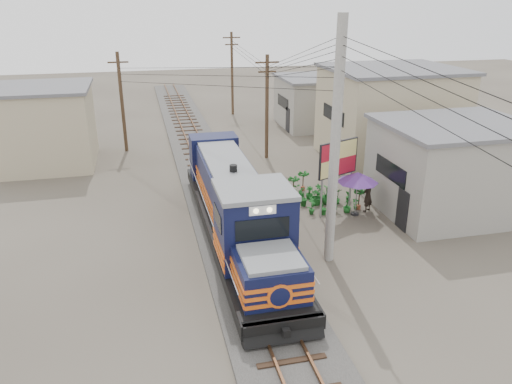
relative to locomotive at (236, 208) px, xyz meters
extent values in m
plane|color=#473F35|center=(0.00, -2.05, -1.69)|extent=(120.00, 120.00, 0.00)
cube|color=#595651|center=(0.00, 7.95, -1.61)|extent=(3.60, 70.00, 0.16)
cube|color=#51331E|center=(-0.54, 7.95, -1.43)|extent=(0.08, 70.00, 0.12)
cube|color=#51331E|center=(0.54, 7.95, -1.43)|extent=(0.08, 70.00, 0.12)
cube|color=black|center=(0.00, 0.05, -0.93)|extent=(2.81, 15.48, 0.53)
cube|color=black|center=(0.00, -4.79, -1.22)|extent=(2.13, 3.10, 0.63)
cube|color=black|center=(0.00, 4.89, -1.22)|extent=(2.13, 3.10, 0.63)
cube|color=#0D1133|center=(0.00, -5.95, -0.11)|extent=(2.30, 2.32, 1.45)
cube|color=#0D1133|center=(0.00, -3.53, 0.67)|extent=(2.75, 2.52, 3.00)
cube|color=slate|center=(0.00, -3.53, 2.21)|extent=(2.81, 2.64, 0.17)
cube|color=black|center=(0.00, -4.80, 1.20)|extent=(1.96, 0.06, 0.77)
cube|color=white|center=(0.00, -4.81, 1.92)|extent=(0.97, 0.06, 0.34)
cube|color=#0D1133|center=(0.00, 2.47, 0.28)|extent=(2.19, 9.48, 2.23)
cube|color=slate|center=(0.00, 2.47, 1.44)|extent=(1.96, 9.48, 0.17)
cube|color=orange|center=(0.00, 0.05, -0.40)|extent=(2.85, 15.48, 0.14)
cube|color=orange|center=(0.00, 0.05, -0.11)|extent=(2.85, 15.48, 0.14)
cube|color=orange|center=(0.00, 0.05, 0.18)|extent=(2.85, 15.48, 0.14)
cylinder|color=#9E9B93|center=(3.50, -2.55, 3.31)|extent=(0.40, 0.40, 10.00)
cylinder|color=#4C3826|center=(4.50, 11.95, 1.81)|extent=(0.24, 0.24, 7.00)
cube|color=#4C3826|center=(4.50, 11.95, 4.81)|extent=(1.60, 0.10, 0.10)
cube|color=#4C3826|center=(4.50, 11.95, 4.21)|extent=(1.20, 0.10, 0.10)
cylinder|color=#4C3826|center=(4.80, 25.95, 2.06)|extent=(0.24, 0.24, 7.50)
cube|color=#4C3826|center=(4.80, 25.95, 5.31)|extent=(1.60, 0.10, 0.10)
cube|color=#4C3826|center=(4.80, 25.95, 4.71)|extent=(1.20, 0.10, 0.10)
cylinder|color=#4C3826|center=(-5.00, 15.95, 1.81)|extent=(0.24, 0.24, 7.00)
cube|color=#4C3826|center=(-5.00, 15.95, 4.81)|extent=(1.60, 0.10, 0.10)
cube|color=#4C3826|center=(-5.00, 15.95, 4.21)|extent=(1.20, 0.10, 0.10)
cube|color=gray|center=(11.50, 0.95, 0.56)|extent=(7.00, 6.00, 4.50)
cube|color=slate|center=(11.50, 0.95, 2.91)|extent=(7.35, 6.30, 0.20)
cube|color=black|center=(7.98, 0.95, 0.79)|extent=(0.05, 3.00, 0.90)
cube|color=tan|center=(12.50, 9.95, 1.31)|extent=(8.00, 7.00, 6.00)
cube|color=slate|center=(12.50, 9.95, 4.41)|extent=(8.40, 7.35, 0.20)
cube|color=black|center=(8.48, 9.95, 1.61)|extent=(0.05, 3.50, 0.90)
cube|color=gray|center=(11.00, 19.95, 0.31)|extent=(6.00, 6.00, 4.00)
cube|color=slate|center=(11.00, 19.95, 2.41)|extent=(6.30, 6.30, 0.20)
cube|color=black|center=(7.98, 19.95, 0.51)|extent=(0.05, 3.00, 0.90)
cube|color=tan|center=(-10.00, 13.95, 0.81)|extent=(6.00, 6.00, 5.00)
cube|color=slate|center=(-10.00, 13.95, 3.41)|extent=(6.30, 6.30, 0.20)
cylinder|color=#99999E|center=(4.67, 1.59, -0.26)|extent=(0.10, 0.10, 2.85)
cylinder|color=#99999E|center=(6.56, 2.38, -0.26)|extent=(0.10, 0.10, 2.85)
cube|color=black|center=(5.61, 1.99, 1.28)|extent=(2.36, 1.07, 1.83)
cube|color=red|center=(5.61, 1.96, 1.28)|extent=(2.24, 0.99, 1.71)
cylinder|color=black|center=(6.52, 1.52, -1.64)|extent=(0.42, 0.42, 0.10)
cylinder|color=#99999E|center=(6.52, 1.52, -0.63)|extent=(0.05, 0.05, 2.11)
cone|color=#52297B|center=(6.52, 1.52, 0.37)|extent=(2.77, 2.77, 0.53)
imported|color=black|center=(7.32, 1.81, -0.79)|extent=(0.79, 0.72, 1.80)
imported|color=#19591E|center=(4.35, 2.07, -1.22)|extent=(0.59, 0.57, 0.94)
imported|color=#19591E|center=(4.90, 1.87, -1.31)|extent=(0.52, 0.48, 0.75)
imported|color=#19591E|center=(5.56, 2.10, -1.32)|extent=(0.78, 0.72, 0.73)
imported|color=#19591E|center=(6.23, 1.88, -1.32)|extent=(0.58, 0.58, 0.73)
imported|color=#19591E|center=(6.81, 2.14, -1.37)|extent=(0.40, 0.39, 0.64)
imported|color=#19591E|center=(4.24, 3.21, -1.23)|extent=(0.59, 0.53, 0.91)
imported|color=#19591E|center=(5.07, 3.26, -1.20)|extent=(0.96, 0.86, 0.96)
imported|color=#19591E|center=(5.62, 3.20, -1.15)|extent=(0.67, 0.67, 1.07)
imported|color=#19591E|center=(6.24, 3.17, -1.25)|extent=(0.52, 0.41, 0.87)
imported|color=#19591E|center=(6.86, 3.19, -1.36)|extent=(0.40, 0.44, 0.66)
imported|color=#19591E|center=(4.36, 4.09, -1.29)|extent=(0.73, 0.64, 0.80)
imported|color=#19591E|center=(4.94, 4.11, -1.33)|extent=(0.49, 0.49, 0.71)
imported|color=#19591E|center=(5.54, 4.35, -1.32)|extent=(0.41, 0.29, 0.74)
imported|color=#19591E|center=(6.33, 4.24, -1.30)|extent=(0.50, 0.54, 0.77)
camera|label=1|loc=(-3.89, -20.20, 8.89)|focal=35.00mm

